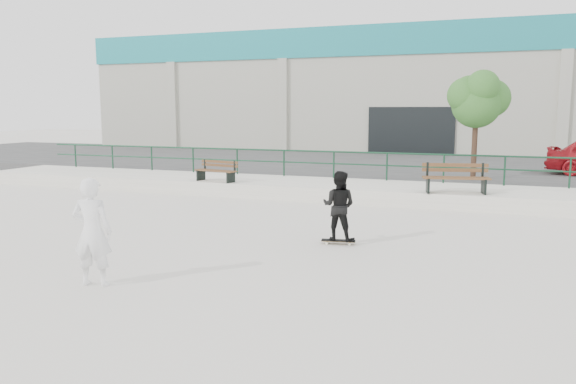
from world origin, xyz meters
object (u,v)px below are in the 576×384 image
at_px(tree, 478,98).
at_px(standing_skater, 339,206).
at_px(bench_right, 456,178).
at_px(seated_skater, 92,232).
at_px(skateboard, 338,241).
at_px(bench_left, 217,171).

relative_size(tree, standing_skater, 2.48).
xyz_separation_m(bench_right, seated_skater, (-5.43, -10.16, 0.00)).
distance_m(bench_right, standing_skater, 6.12).
bearing_deg(standing_skater, tree, -103.03).
bearing_deg(tree, standing_skater, -105.25).
relative_size(bench_right, skateboard, 2.60).
bearing_deg(seated_skater, bench_right, -131.46).
xyz_separation_m(bench_left, standing_skater, (6.07, -5.70, 0.02)).
bearing_deg(bench_right, skateboard, -123.01).
relative_size(bench_left, bench_right, 0.81).
bearing_deg(seated_skater, bench_left, -87.74).
height_order(bench_right, seated_skater, seated_skater).
xyz_separation_m(bench_left, bench_right, (8.27, 0.01, 0.09)).
xyz_separation_m(skateboard, seated_skater, (-3.24, -4.45, 0.89)).
height_order(bench_left, bench_right, bench_right).
xyz_separation_m(bench_right, standing_skater, (-2.19, -5.71, -0.06)).
distance_m(bench_left, skateboard, 8.37).
height_order(bench_right, standing_skater, standing_skater).
distance_m(tree, seated_skater, 15.41).
distance_m(bench_left, tree, 9.86).
height_order(tree, seated_skater, tree).
xyz_separation_m(bench_left, skateboard, (6.07, -5.70, -0.80)).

